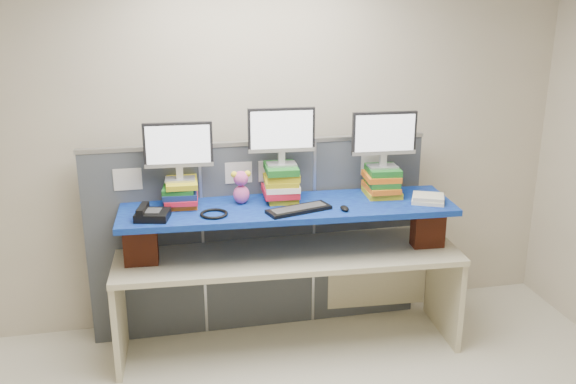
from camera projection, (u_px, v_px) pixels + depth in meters
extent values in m
cube|color=beige|center=(318.00, 250.00, 3.12)|extent=(5.00, 4.00, 2.80)
cube|color=#3D4248|center=(145.00, 248.00, 4.80)|extent=(0.85, 0.05, 1.50)
cube|color=#3D4248|center=(259.00, 238.00, 4.97)|extent=(0.85, 0.05, 1.50)
cube|color=#3D4248|center=(365.00, 230.00, 5.15)|extent=(0.85, 0.05, 1.50)
cube|color=#ABADB2|center=(257.00, 142.00, 4.73)|extent=(2.60, 0.06, 0.03)
cube|color=silver|center=(128.00, 179.00, 4.58)|extent=(0.20, 0.00, 0.16)
cube|color=silver|center=(239.00, 173.00, 4.74)|extent=(0.20, 0.00, 0.16)
cube|color=silver|center=(272.00, 171.00, 4.79)|extent=(0.20, 0.00, 0.16)
cube|color=silver|center=(373.00, 165.00, 4.95)|extent=(0.20, 0.00, 0.16)
cube|color=beige|center=(288.00, 254.00, 4.70)|extent=(2.55, 0.88, 0.04)
cube|color=beige|center=(120.00, 313.00, 4.64)|extent=(0.08, 0.68, 0.72)
cube|color=beige|center=(444.00, 289.00, 5.00)|extent=(0.08, 0.68, 0.72)
cube|color=maroon|center=(141.00, 243.00, 4.45)|extent=(0.24, 0.14, 0.32)
cube|color=maroon|center=(428.00, 226.00, 4.75)|extent=(0.24, 0.14, 0.32)
cube|color=#0A086C|center=(288.00, 208.00, 4.59)|extent=(2.41, 0.73, 0.04)
cube|color=orange|center=(182.00, 202.00, 4.59)|extent=(0.23, 0.29, 0.04)
cube|color=red|center=(181.00, 198.00, 4.56)|extent=(0.25, 0.31, 0.03)
cube|color=navy|center=(180.00, 193.00, 4.55)|extent=(0.25, 0.28, 0.04)
cube|color=#19601E|center=(179.00, 187.00, 4.55)|extent=(0.25, 0.31, 0.04)
cube|color=gold|center=(182.00, 182.00, 4.54)|extent=(0.23, 0.30, 0.04)
cube|color=gold|center=(283.00, 197.00, 4.69)|extent=(0.24, 0.28, 0.04)
cube|color=red|center=(280.00, 191.00, 4.68)|extent=(0.26, 0.31, 0.05)
cube|color=white|center=(282.00, 186.00, 4.65)|extent=(0.27, 0.31, 0.04)
cube|color=gold|center=(281.00, 180.00, 4.65)|extent=(0.27, 0.32, 0.04)
cube|color=gold|center=(282.00, 174.00, 4.64)|extent=(0.26, 0.31, 0.05)
cube|color=#19601E|center=(281.00, 168.00, 4.61)|extent=(0.24, 0.31, 0.05)
cube|color=gold|center=(382.00, 192.00, 4.80)|extent=(0.27, 0.29, 0.05)
cube|color=orange|center=(381.00, 187.00, 4.78)|extent=(0.23, 0.30, 0.04)
cube|color=#19601E|center=(382.00, 181.00, 4.78)|extent=(0.25, 0.32, 0.04)
cube|color=orange|center=(381.00, 176.00, 4.75)|extent=(0.27, 0.28, 0.04)
cube|color=#19601E|center=(383.00, 170.00, 4.75)|extent=(0.25, 0.29, 0.05)
cube|color=#B0B0B5|center=(180.00, 179.00, 4.53)|extent=(0.22, 0.15, 0.01)
cube|color=#B0B0B5|center=(180.00, 172.00, 4.51)|extent=(0.05, 0.04, 0.09)
cube|color=black|center=(178.00, 145.00, 4.45)|extent=(0.48, 0.06, 0.32)
cube|color=white|center=(178.00, 145.00, 4.43)|extent=(0.44, 0.03, 0.28)
cube|color=#B0B0B5|center=(282.00, 164.00, 4.61)|extent=(0.22, 0.15, 0.01)
cube|color=#B0B0B5|center=(281.00, 157.00, 4.59)|extent=(0.05, 0.04, 0.09)
cube|color=black|center=(281.00, 130.00, 4.53)|extent=(0.48, 0.06, 0.32)
cube|color=white|center=(282.00, 131.00, 4.51)|extent=(0.44, 0.03, 0.28)
cube|color=#B0B0B5|center=(383.00, 166.00, 4.73)|extent=(0.22, 0.15, 0.01)
cube|color=#B0B0B5|center=(383.00, 160.00, 4.72)|extent=(0.05, 0.04, 0.09)
cube|color=black|center=(384.00, 133.00, 4.66)|extent=(0.48, 0.06, 0.32)
cube|color=white|center=(385.00, 134.00, 4.64)|extent=(0.44, 0.03, 0.28)
cube|color=black|center=(299.00, 210.00, 4.46)|extent=(0.48, 0.27, 0.03)
cube|color=#303033|center=(299.00, 208.00, 4.46)|extent=(0.41, 0.21, 0.00)
ellipsoid|color=black|center=(345.00, 208.00, 4.48)|extent=(0.07, 0.11, 0.03)
cube|color=black|center=(153.00, 215.00, 4.31)|extent=(0.26, 0.24, 0.05)
cube|color=#303033|center=(152.00, 211.00, 4.30)|extent=(0.13, 0.13, 0.01)
cube|color=black|center=(143.00, 209.00, 4.30)|extent=(0.09, 0.20, 0.04)
torus|color=black|center=(214.00, 214.00, 4.38)|extent=(0.23, 0.23, 0.02)
ellipsoid|color=#CF4E96|center=(241.00, 194.00, 4.60)|extent=(0.12, 0.11, 0.13)
sphere|color=#CF4E96|center=(241.00, 178.00, 4.57)|extent=(0.11, 0.11, 0.11)
sphere|color=yellow|center=(234.00, 174.00, 4.55)|extent=(0.05, 0.05, 0.05)
sphere|color=yellow|center=(248.00, 174.00, 4.57)|extent=(0.05, 0.05, 0.05)
cube|color=beige|center=(428.00, 200.00, 4.64)|extent=(0.28, 0.26, 0.03)
cube|color=beige|center=(428.00, 197.00, 4.64)|extent=(0.27, 0.25, 0.03)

